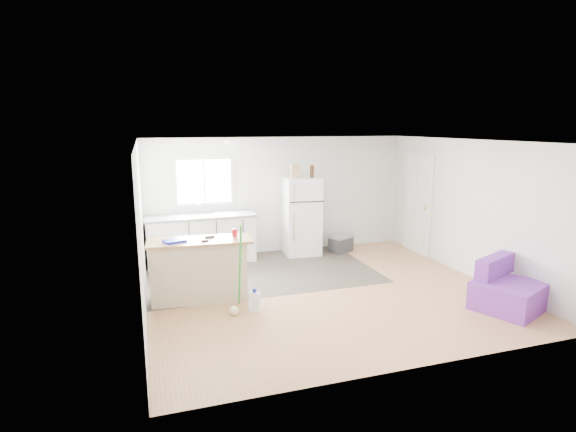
% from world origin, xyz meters
% --- Properties ---
extents(room, '(5.51, 5.01, 2.41)m').
position_xyz_m(room, '(0.00, 0.00, 1.20)').
color(room, '#A77346').
rests_on(room, ground).
extents(vinyl_zone, '(4.05, 2.50, 0.00)m').
position_xyz_m(vinyl_zone, '(-0.73, 1.25, 0.00)').
color(vinyl_zone, '#362E29').
rests_on(vinyl_zone, floor).
extents(window, '(1.18, 0.06, 0.98)m').
position_xyz_m(window, '(-1.55, 2.49, 1.55)').
color(window, white).
rests_on(window, back_wall).
extents(interior_door, '(0.11, 0.92, 2.10)m').
position_xyz_m(interior_door, '(2.72, 1.55, 1.02)').
color(interior_door, white).
rests_on(interior_door, right_wall).
extents(ceiling_fixture, '(0.30, 0.30, 0.07)m').
position_xyz_m(ceiling_fixture, '(-1.20, 1.20, 2.36)').
color(ceiling_fixture, white).
rests_on(ceiling_fixture, ceiling).
extents(kitchen_cabinets, '(2.11, 0.68, 1.22)m').
position_xyz_m(kitchen_cabinets, '(-1.69, 2.17, 0.48)').
color(kitchen_cabinets, white).
rests_on(kitchen_cabinets, floor).
extents(peninsula, '(1.59, 0.72, 0.95)m').
position_xyz_m(peninsula, '(-1.96, 0.23, 0.48)').
color(peninsula, beige).
rests_on(peninsula, floor).
extents(refrigerator, '(0.75, 0.72, 1.60)m').
position_xyz_m(refrigerator, '(0.37, 2.15, 0.80)').
color(refrigerator, white).
rests_on(refrigerator, floor).
extents(cooler, '(0.57, 0.49, 0.37)m').
position_xyz_m(cooler, '(1.21, 2.02, 0.19)').
color(cooler, '#323234').
rests_on(cooler, floor).
extents(purple_seat, '(1.13, 1.13, 0.72)m').
position_xyz_m(purple_seat, '(2.26, -1.46, 0.26)').
color(purple_seat, purple).
rests_on(purple_seat, floor).
extents(cleaner_jug, '(0.19, 0.16, 0.34)m').
position_xyz_m(cleaner_jug, '(-1.26, -0.45, 0.15)').
color(cleaner_jug, white).
rests_on(cleaner_jug, floor).
extents(mop, '(0.22, 0.37, 1.31)m').
position_xyz_m(mop, '(-1.53, -0.45, 0.23)').
color(mop, green).
rests_on(mop, floor).
extents(red_cup, '(0.09, 0.09, 0.12)m').
position_xyz_m(red_cup, '(-1.39, 0.27, 1.01)').
color(red_cup, red).
rests_on(red_cup, peninsula).
extents(blue_tray, '(0.36, 0.31, 0.04)m').
position_xyz_m(blue_tray, '(-2.30, 0.21, 0.97)').
color(blue_tray, '#131BB8').
rests_on(blue_tray, peninsula).
extents(tool_a, '(0.15, 0.09, 0.03)m').
position_xyz_m(tool_a, '(-1.77, 0.31, 0.97)').
color(tool_a, black).
rests_on(tool_a, peninsula).
extents(tool_b, '(0.10, 0.05, 0.03)m').
position_xyz_m(tool_b, '(-1.87, 0.10, 0.96)').
color(tool_b, black).
rests_on(tool_b, peninsula).
extents(cardboard_box, '(0.20, 0.10, 0.30)m').
position_xyz_m(cardboard_box, '(0.21, 2.09, 1.75)').
color(cardboard_box, tan).
rests_on(cardboard_box, refrigerator).
extents(bottle_left, '(0.08, 0.08, 0.25)m').
position_xyz_m(bottle_left, '(0.55, 2.03, 1.72)').
color(bottle_left, '#341B09').
rests_on(bottle_left, refrigerator).
extents(bottle_right, '(0.08, 0.08, 0.25)m').
position_xyz_m(bottle_right, '(0.56, 2.10, 1.72)').
color(bottle_right, '#341B09').
rests_on(bottle_right, refrigerator).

